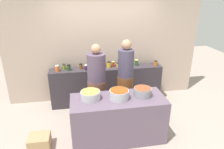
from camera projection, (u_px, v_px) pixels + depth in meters
name	position (u px, v px, depth m)	size (l,w,h in m)	color
ground	(115.00, 128.00, 4.22)	(12.00, 12.00, 0.00)	#A6968A
storefront_wall	(104.00, 41.00, 4.98)	(4.80, 0.12, 3.00)	#BAA290
display_shelf	(107.00, 85.00, 5.05)	(2.70, 0.36, 0.92)	#342E35
prep_table	(118.00, 119.00, 3.79)	(1.70, 0.70, 0.85)	#635164
preserve_jar_0	(57.00, 68.00, 4.62)	(0.09, 0.09, 0.15)	orange
preserve_jar_1	(64.00, 67.00, 4.75)	(0.08, 0.08, 0.13)	olive
preserve_jar_2	(69.00, 67.00, 4.69)	(0.08, 0.08, 0.14)	#2A4925
preserve_jar_3	(81.00, 66.00, 4.79)	(0.08, 0.08, 0.12)	brown
preserve_jar_4	(86.00, 67.00, 4.72)	(0.08, 0.08, 0.12)	#461D42
preserve_jar_5	(94.00, 67.00, 4.79)	(0.08, 0.08, 0.11)	gold
preserve_jar_6	(109.00, 65.00, 4.88)	(0.09, 0.09, 0.14)	yellow
preserve_jar_7	(113.00, 64.00, 4.94)	(0.07, 0.07, 0.13)	#B03319
preserve_jar_8	(118.00, 65.00, 4.90)	(0.07, 0.07, 0.10)	yellow
preserve_jar_9	(125.00, 64.00, 4.96)	(0.07, 0.07, 0.11)	gold
preserve_jar_10	(129.00, 64.00, 4.95)	(0.07, 0.07, 0.12)	olive
preserve_jar_11	(136.00, 63.00, 5.01)	(0.09, 0.09, 0.14)	#2F5C2E
preserve_jar_12	(156.00, 63.00, 5.00)	(0.08, 0.08, 0.13)	#CC6115
cooking_pot_left	(90.00, 95.00, 3.59)	(0.35, 0.35, 0.15)	#B7B7BC
cooking_pot_center	(119.00, 94.00, 3.59)	(0.34, 0.34, 0.17)	#B7B7BC
cooking_pot_right	(143.00, 92.00, 3.70)	(0.32, 0.32, 0.16)	gray
cook_with_tongs	(97.00, 88.00, 4.23)	(0.39, 0.39, 1.69)	brown
cook_in_cap	(125.00, 83.00, 4.39)	(0.34, 0.34, 1.73)	brown
bread_crate	(40.00, 142.00, 3.63)	(0.37, 0.32, 0.25)	tan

